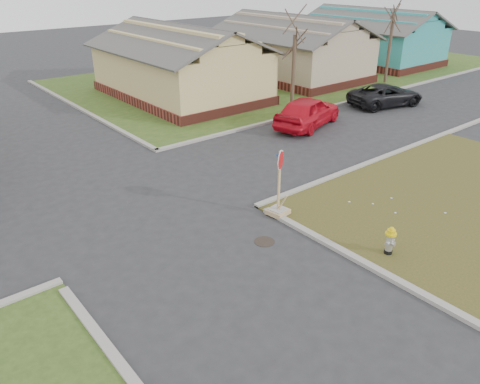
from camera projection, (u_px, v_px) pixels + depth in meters
ground at (197, 260)px, 13.74m from camera, size 120.00×120.00×0.00m
verge_far_right at (294, 70)px, 38.81m from camera, size 37.00×19.00×0.05m
curbs at (121, 200)px, 17.23m from camera, size 80.00×40.00×0.12m
manhole at (264, 242)px, 14.63m from camera, size 0.64×0.64×0.01m
side_house_yellow at (179, 63)px, 30.01m from camera, size 7.60×11.60×4.70m
side_house_tan at (291, 48)px, 35.68m from camera, size 7.60×11.60×4.70m
side_house_teal at (371, 37)px, 41.36m from camera, size 7.60×11.60×4.70m
tree_mid_right at (293, 71)px, 27.89m from camera, size 0.22×0.22×4.20m
tree_far_right at (389, 49)px, 33.65m from camera, size 0.22×0.22×4.76m
fire_hydrant at (390, 239)px, 13.75m from camera, size 0.33×0.33×0.89m
stop_sign at (278, 201)px, 15.98m from camera, size 0.67×0.65×2.36m
red_sedan at (308, 111)px, 24.90m from camera, size 5.16×3.23×1.64m
dark_pickup at (386, 95)px, 28.75m from camera, size 5.16×3.28×1.33m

